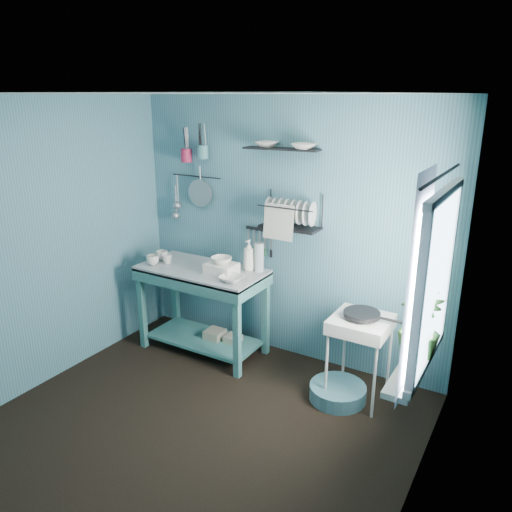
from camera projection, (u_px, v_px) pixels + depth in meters
The scene contains 35 objects.
floor at pixel (195, 430), 3.89m from camera, with size 3.20×3.20×0.00m, color black.
ceiling at pixel (180, 93), 3.12m from camera, with size 3.20×3.20×0.00m, color silver.
wall_back at pixel (286, 232), 4.73m from camera, with size 3.20×3.20×0.00m, color #3C6C7C.
wall_left at pixel (41, 246), 4.28m from camera, with size 3.00×3.00×0.00m, color #3C6C7C.
wall_right at pixel (420, 333), 2.73m from camera, with size 3.00×3.00×0.00m, color #3C6C7C.
work_counter at pixel (203, 310), 4.99m from camera, with size 1.25×0.62×0.88m, color #346D6B.
mug_left at pixel (153, 260), 4.94m from camera, with size 0.12×0.12×0.10m, color silver.
mug_mid at pixel (167, 259), 4.97m from camera, with size 0.10×0.10×0.09m, color silver.
mug_right at pixel (162, 255), 5.08m from camera, with size 0.12×0.12×0.10m, color silver.
wash_tub at pixel (221, 268), 4.70m from camera, with size 0.28×0.22×0.10m, color silver.
tub_bowl at pixel (221, 260), 4.67m from camera, with size 0.20×0.20×0.06m, color silver.
soap_bottle at pixel (249, 255), 4.76m from camera, with size 0.12×0.12×0.30m, color silver.
water_bottle at pixel (259, 257), 4.73m from camera, with size 0.09×0.09×0.28m, color #A3B2B6.
counter_bowl at pixel (232, 279), 4.50m from camera, with size 0.22×0.22×0.05m, color silver.
hotplate_stand at pixel (359, 359), 4.20m from camera, with size 0.47×0.47×0.75m, color silver.
frying_pan at pixel (362, 314), 4.07m from camera, with size 0.30×0.30×0.04m, color black.
knife_strip at pixel (260, 230), 4.84m from camera, with size 0.32×0.02×0.03m, color black.
dish_rack at pixel (290, 211), 4.50m from camera, with size 0.55×0.24×0.32m, color black.
upper_shelf at pixel (282, 149), 4.41m from camera, with size 0.70×0.18×0.01m, color black.
shelf_bowl_left at pixel (267, 142), 4.47m from camera, with size 0.20×0.20×0.05m, color silver.
shelf_bowl_right at pixel (304, 152), 4.31m from camera, with size 0.21×0.21×0.05m, color silver.
utensil_cup_magenta at pixel (186, 155), 5.00m from camera, with size 0.11×0.11×0.13m, color #9D1D41.
utensil_cup_teal at pixel (203, 152), 4.88m from camera, with size 0.11×0.11×0.13m, color teal.
colander at pixel (200, 193), 5.07m from camera, with size 0.28×0.28×0.03m, color #919498.
ladle_outer at pixel (178, 189), 5.22m from camera, with size 0.01×0.01×0.30m, color #919498.
ladle_inner at pixel (176, 200), 5.27m from camera, with size 0.01×0.01×0.30m, color #919498.
hook_rail at pixel (196, 176), 5.07m from camera, with size 0.01×0.01×0.60m, color black.
window_glass at pixel (438, 282), 3.06m from camera, with size 1.10×1.10×0.00m, color white.
windowsill at pixel (414, 363), 3.28m from camera, with size 0.16×0.95×0.04m, color silver.
curtain at pixel (416, 288), 2.83m from camera, with size 1.35×1.35×0.00m, color white.
curtain_rod at pixel (442, 175), 2.88m from camera, with size 0.02×0.02×1.05m, color black.
potted_plant at pixel (420, 326), 3.22m from camera, with size 0.27×0.27×0.48m, color #386829.
storage_tin_large at pixel (215, 340), 5.08m from camera, with size 0.18×0.18×0.22m, color gray.
storage_tin_small at pixel (233, 344), 5.01m from camera, with size 0.15×0.15×0.20m, color gray.
floor_basin at pixel (338, 392), 4.27m from camera, with size 0.48×0.48×0.13m, color #41727F.
Camera 1 is at (2.09, -2.58, 2.49)m, focal length 35.00 mm.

